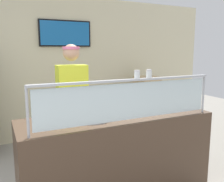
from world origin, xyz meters
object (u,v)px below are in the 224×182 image
object	(u,v)px
pizza_tray	(91,117)
worker_figure	(73,103)
pepper_flake_shaker	(149,74)
pizza_box_stack	(147,84)
parmesan_shaker	(137,75)
pizza_server	(95,116)

from	to	relation	value
pizza_tray	worker_figure	xyz separation A→B (m)	(-0.02, 0.62, 0.04)
worker_figure	pizza_tray	bearing A→B (deg)	-88.33
pizza_tray	pepper_flake_shaker	xyz separation A→B (m)	(0.52, -0.31, 0.47)
worker_figure	pizza_box_stack	distance (m)	2.26
pizza_tray	parmesan_shaker	size ratio (longest dim) A/B	5.35
pizza_server	worker_figure	size ratio (longest dim) A/B	0.16
pizza_box_stack	parmesan_shaker	bearing A→B (deg)	-126.50
pizza_server	worker_figure	xyz separation A→B (m)	(-0.05, 0.64, 0.02)
pepper_flake_shaker	worker_figure	world-z (taller)	worker_figure
pepper_flake_shaker	worker_figure	distance (m)	1.16
parmesan_shaker	worker_figure	size ratio (longest dim) A/B	0.05
pizza_box_stack	pepper_flake_shaker	bearing A→B (deg)	-123.88
pizza_tray	parmesan_shaker	world-z (taller)	parmesan_shaker
pizza_server	pepper_flake_shaker	xyz separation A→B (m)	(0.49, -0.29, 0.45)
pepper_flake_shaker	pizza_tray	bearing A→B (deg)	149.19
pepper_flake_shaker	worker_figure	xyz separation A→B (m)	(-0.54, 0.93, -0.43)
pizza_server	parmesan_shaker	xyz separation A→B (m)	(0.35, -0.29, 0.45)
pizza_server	pizza_box_stack	size ratio (longest dim) A/B	0.61
pizza_tray	pizza_server	world-z (taller)	pizza_server
worker_figure	pepper_flake_shaker	bearing A→B (deg)	-59.92
pizza_server	pizza_tray	bearing A→B (deg)	151.88
pizza_server	parmesan_shaker	size ratio (longest dim) A/B	3.25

